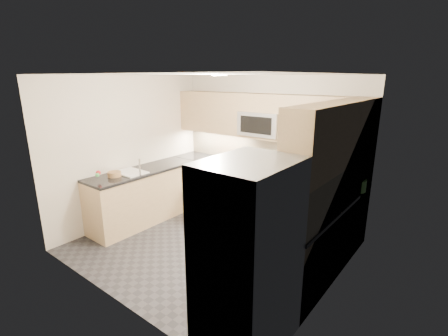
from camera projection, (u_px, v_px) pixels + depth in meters
floor at (210, 246)px, 4.91m from camera, size 3.60×3.20×0.00m
ceiling at (208, 74)px, 4.23m from camera, size 3.60×3.20×0.02m
wall_back at (267, 148)px, 5.78m from camera, size 3.60×0.02×2.50m
wall_front at (108, 199)px, 3.36m from camera, size 3.60×0.02×2.50m
wall_left at (130, 150)px, 5.64m from camera, size 0.02×3.20×2.50m
wall_right at (335, 194)px, 3.50m from camera, size 0.02×3.20×2.50m
base_cab_back_left at (210, 183)px, 6.42m from camera, size 1.42×0.60×0.90m
base_cab_back_right at (315, 209)px, 5.13m from camera, size 1.42×0.60×0.90m
base_cab_right at (309, 246)px, 4.01m from camera, size 0.60×1.70×0.90m
base_cab_peninsula at (144, 196)px, 5.68m from camera, size 0.60×2.00×0.90m
countertop_back_left at (210, 160)px, 6.29m from camera, size 1.42×0.63×0.04m
countertop_back_right at (317, 181)px, 5.00m from camera, size 1.42×0.63×0.04m
countertop_right at (312, 211)px, 3.88m from camera, size 0.63×1.70×0.04m
countertop_peninsula at (143, 171)px, 5.55m from camera, size 0.63×2.00×0.04m
upper_cab_back at (263, 116)px, 5.50m from camera, size 3.60×0.35×0.75m
upper_cab_right at (333, 136)px, 3.66m from camera, size 0.35×1.95×0.75m
backsplash_back at (267, 151)px, 5.80m from camera, size 3.60×0.01×0.51m
backsplash_right at (348, 188)px, 3.86m from camera, size 0.01×2.30×0.51m
gas_range at (256, 195)px, 5.75m from camera, size 0.76×0.65×0.91m
range_cooktop at (257, 170)px, 5.63m from camera, size 0.76×0.65×0.03m
oven_door_glass at (246, 200)px, 5.50m from camera, size 0.62×0.02×0.45m
oven_handle at (245, 185)px, 5.42m from camera, size 0.60×0.02×0.02m
microwave at (262, 124)px, 5.51m from camera, size 0.76×0.40×0.40m
microwave_door at (255, 125)px, 5.36m from camera, size 0.60×0.01×0.28m
refrigerator at (248, 256)px, 2.93m from camera, size 0.70×0.90×1.80m
fridge_handle_left at (204, 247)px, 3.00m from camera, size 0.02×0.02×1.20m
fridge_handle_right at (228, 233)px, 3.28m from camera, size 0.02×0.02×1.20m
sink_basin at (131, 176)px, 5.37m from camera, size 0.52×0.38×0.16m
faucet at (140, 167)px, 5.16m from camera, size 0.03×0.03×0.28m
utensil_bowl at (355, 185)px, 4.50m from camera, size 0.30×0.30×0.17m
cutting_board at (215, 161)px, 6.12m from camera, size 0.53×0.43×0.01m
fruit_basket at (114, 174)px, 5.15m from camera, size 0.26×0.26×0.08m
fruit_apple at (98, 173)px, 4.95m from camera, size 0.07×0.07×0.07m
fruit_pear at (97, 175)px, 4.84m from camera, size 0.06×0.06×0.06m
dish_towel_check at (234, 193)px, 5.57m from camera, size 0.20×0.04×0.38m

